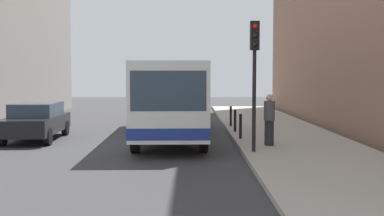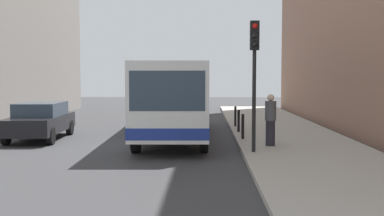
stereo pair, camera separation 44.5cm
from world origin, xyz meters
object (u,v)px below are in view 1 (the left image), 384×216
bollard_mid (237,121)px  bollard_far (233,116)px  traffic_light (256,61)px  bus (173,96)px  pedestrian_near_signal (271,120)px  car_beside_bus (38,120)px  bollard_near (242,126)px

bollard_mid → bollard_far: (0.00, 2.26, 0.00)m
traffic_light → bus: bearing=120.8°
bus → pedestrian_near_signal: bus is taller
car_beside_bus → bollard_far: (8.05, 3.81, -0.16)m
bollard_far → traffic_light: bearing=-89.3°
pedestrian_near_signal → traffic_light: bearing=-134.2°
pedestrian_near_signal → bollard_near: bearing=98.0°
bus → bollard_near: size_ratio=11.67×
bollard_near → pedestrian_near_signal: pedestrian_near_signal is taller
bollard_mid → pedestrian_near_signal: 4.13m
traffic_light → pedestrian_near_signal: traffic_light is taller
bollard_mid → pedestrian_near_signal: bearing=-78.6°
traffic_light → bollard_near: bearing=91.8°
bollard_near → pedestrian_near_signal: size_ratio=0.54×
traffic_light → bollard_mid: bearing=91.1°
car_beside_bus → traffic_light: bearing=151.7°
car_beside_bus → bollard_mid: 8.20m
bus → car_beside_bus: bearing=7.9°
car_beside_bus → bollard_near: car_beside_bus is taller
bollard_near → car_beside_bus: bearing=174.9°
bus → bollard_far: bearing=-135.0°
car_beside_bus → bollard_near: bearing=171.8°
traffic_light → bollard_far: size_ratio=4.32×
traffic_light → pedestrian_near_signal: bearing=62.5°
bus → bollard_near: bearing=147.4°
bollard_far → bollard_mid: bearing=-90.0°
car_beside_bus → bollard_far: size_ratio=4.73×
pedestrian_near_signal → car_beside_bus: bearing=147.7°
bollard_mid → traffic_light: bearing=-88.9°
bollard_near → bollard_mid: 2.26m
car_beside_bus → bollard_far: bearing=-157.8°
car_beside_bus → bollard_mid: car_beside_bus is taller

